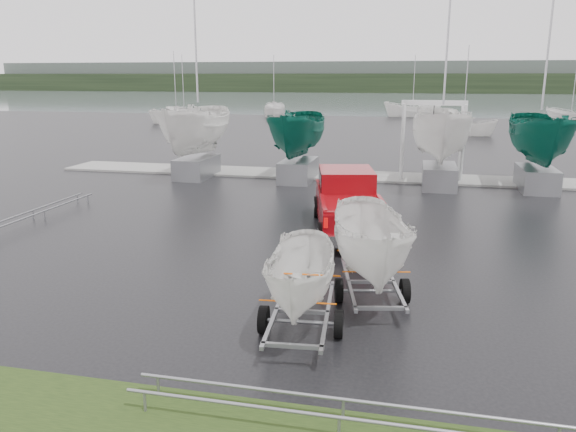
{
  "coord_description": "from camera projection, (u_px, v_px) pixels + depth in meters",
  "views": [
    {
      "loc": [
        4.89,
        -17.2,
        5.36
      ],
      "look_at": [
        1.23,
        -1.02,
        1.2
      ],
      "focal_mm": 35.0,
      "sensor_mm": 36.0,
      "label": 1
    }
  ],
  "objects": [
    {
      "name": "mast_rack_2",
      "position": [
        341.0,
        408.0,
        8.69
      ],
      "size": [
        7.0,
        0.56,
        0.06
      ],
      "color": "gray",
      "rests_on": "ground"
    },
    {
      "name": "mast_rack_0",
      "position": [
        38.0,
        211.0,
        21.4
      ],
      "size": [
        0.56,
        6.5,
        0.06
      ],
      "rotation": [
        0.0,
        0.0,
        1.57
      ],
      "color": "gray",
      "rests_on": "ground"
    },
    {
      "name": "keelboat_2",
      "position": [
        444.0,
        95.0,
        26.62
      ],
      "size": [
        2.81,
        3.2,
        10.99
      ],
      "color": "gray",
      "rests_on": "ground"
    },
    {
      "name": "lake",
      "position": [
        392.0,
        103.0,
        113.23
      ],
      "size": [
        300.0,
        300.0,
        0.0
      ],
      "primitive_type": "plane",
      "color": "slate",
      "rests_on": "ground"
    },
    {
      "name": "moored_boat_3",
      "position": [
        570.0,
        123.0,
        65.5
      ],
      "size": [
        3.7,
        3.71,
        11.44
      ],
      "rotation": [
        0.0,
        0.0,
        3.85
      ],
      "color": "silver",
      "rests_on": "ground"
    },
    {
      "name": "trailer_hitched",
      "position": [
        375.0,
        187.0,
        13.15
      ],
      "size": [
        2.12,
        3.77,
        5.23
      ],
      "rotation": [
        0.0,
        0.0,
        0.21
      ],
      "color": "gray",
      "rests_on": "ground"
    },
    {
      "name": "boat_hoist",
      "position": [
        433.0,
        129.0,
        29.04
      ],
      "size": [
        3.3,
        2.18,
        4.12
      ],
      "color": "silver",
      "rests_on": "ground"
    },
    {
      "name": "moored_boat_1",
      "position": [
        274.0,
        117.0,
        75.4
      ],
      "size": [
        3.32,
        3.38,
        11.73
      ],
      "rotation": [
        0.0,
        0.0,
        3.34
      ],
      "color": "silver",
      "rests_on": "ground"
    },
    {
      "name": "dock",
      "position": [
        322.0,
        175.0,
        30.91
      ],
      "size": [
        30.0,
        3.0,
        0.12
      ],
      "primitive_type": "cube",
      "color": "gray",
      "rests_on": "ground"
    },
    {
      "name": "far_hill",
      "position": [
        403.0,
        77.0,
        185.81
      ],
      "size": [
        300.0,
        6.0,
        10.0
      ],
      "primitive_type": "cube",
      "color": "#4C5651",
      "rests_on": "ground"
    },
    {
      "name": "treeline",
      "position": [
        402.0,
        83.0,
        178.73
      ],
      "size": [
        300.0,
        8.0,
        6.0
      ],
      "primitive_type": "cube",
      "color": "black",
      "rests_on": "ground"
    },
    {
      "name": "moored_boat_4",
      "position": [
        184.0,
        118.0,
        73.57
      ],
      "size": [
        3.04,
        3.04,
        10.83
      ],
      "rotation": [
        0.0,
        0.0,
        3.84
      ],
      "color": "silver",
      "rests_on": "ground"
    },
    {
      "name": "keelboat_1",
      "position": [
        298.0,
        103.0,
        28.45
      ],
      "size": [
        2.53,
        3.2,
        7.84
      ],
      "color": "gray",
      "rests_on": "ground"
    },
    {
      "name": "keelboat_3",
      "position": [
        545.0,
        103.0,
        26.02
      ],
      "size": [
        2.6,
        3.2,
        10.78
      ],
      "color": "gray",
      "rests_on": "ground"
    },
    {
      "name": "pickup_truck",
      "position": [
        348.0,
        200.0,
        19.97
      ],
      "size": [
        3.3,
        6.44,
        2.04
      ],
      "rotation": [
        0.0,
        0.0,
        0.21
      ],
      "color": "maroon",
      "rests_on": "ground"
    },
    {
      "name": "moored_boat_2",
      "position": [
        462.0,
        135.0,
        52.22
      ],
      "size": [
        3.16,
        3.13,
        11.14
      ],
      "rotation": [
        0.0,
        0.0,
        1.17
      ],
      "color": "silver",
      "rests_on": "ground"
    },
    {
      "name": "moored_boat_5",
      "position": [
        412.0,
        116.0,
        75.61
      ],
      "size": [
        4.08,
        4.03,
        12.06
      ],
      "rotation": [
        0.0,
        0.0,
        5.11
      ],
      "color": "silver",
      "rests_on": "ground"
    },
    {
      "name": "trailer_parked",
      "position": [
        302.0,
        227.0,
        11.56
      ],
      "size": [
        1.82,
        3.69,
        4.26
      ],
      "rotation": [
        0.0,
        0.0,
        0.08
      ],
      "color": "gray",
      "rests_on": "ground"
    },
    {
      "name": "moored_boat_0",
      "position": [
        177.0,
        123.0,
        64.49
      ],
      "size": [
        3.09,
        3.05,
        11.15
      ],
      "rotation": [
        0.0,
        0.0,
        5.06
      ],
      "color": "silver",
      "rests_on": "ground"
    },
    {
      "name": "keelboat_0",
      "position": [
        194.0,
        94.0,
        29.34
      ],
      "size": [
        2.79,
        3.2,
        10.97
      ],
      "color": "gray",
      "rests_on": "ground"
    },
    {
      "name": "ground_plane",
      "position": [
        259.0,
        242.0,
        18.62
      ],
      "size": [
        120.0,
        120.0,
        0.0
      ],
      "primitive_type": "plane",
      "color": "black",
      "rests_on": "ground"
    }
  ]
}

